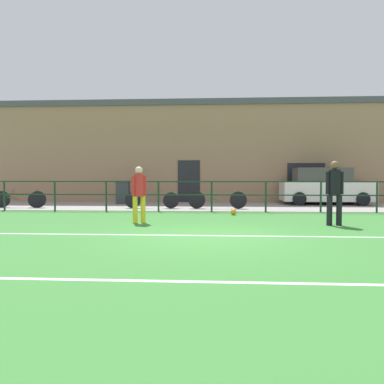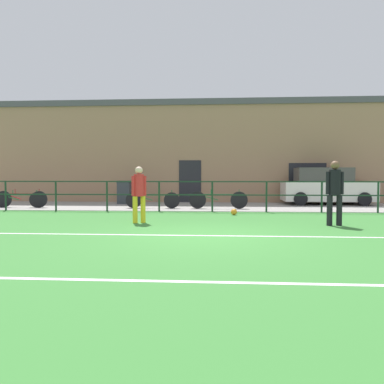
# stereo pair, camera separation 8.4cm
# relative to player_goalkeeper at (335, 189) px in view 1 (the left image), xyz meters

# --- Properties ---
(ground) EXTENTS (60.00, 44.00, 0.04)m
(ground) POSITION_rel_player_goalkeeper_xyz_m (-3.41, -2.15, -1.02)
(ground) COLOR #387A33
(field_line_touchline) EXTENTS (36.00, 0.11, 0.00)m
(field_line_touchline) POSITION_rel_player_goalkeeper_xyz_m (-3.41, -2.07, -1.00)
(field_line_touchline) COLOR white
(field_line_touchline) RESTS_ON ground
(field_line_hash) EXTENTS (36.00, 0.11, 0.00)m
(field_line_hash) POSITION_rel_player_goalkeeper_xyz_m (-3.41, -6.06, -1.00)
(field_line_hash) COLOR white
(field_line_hash) RESTS_ON ground
(pavement_strip) EXTENTS (48.00, 5.00, 0.02)m
(pavement_strip) POSITION_rel_player_goalkeeper_xyz_m (-3.41, 6.35, -0.99)
(pavement_strip) COLOR gray
(pavement_strip) RESTS_ON ground
(perimeter_fence) EXTENTS (36.07, 0.07, 1.15)m
(perimeter_fence) POSITION_rel_player_goalkeeper_xyz_m (-3.41, 3.85, -0.25)
(perimeter_fence) COLOR #193823
(perimeter_fence) RESTS_ON ground
(clubhouse_facade) EXTENTS (28.00, 2.56, 5.14)m
(clubhouse_facade) POSITION_rel_player_goalkeeper_xyz_m (-3.41, 10.05, 1.58)
(clubhouse_facade) COLOR #A37A5B
(clubhouse_facade) RESTS_ON ground
(player_goalkeeper) EXTENTS (0.48, 0.31, 1.76)m
(player_goalkeeper) POSITION_rel_player_goalkeeper_xyz_m (0.00, 0.00, 0.00)
(player_goalkeeper) COLOR black
(player_goalkeeper) RESTS_ON ground
(player_striker) EXTENTS (0.40, 0.28, 1.62)m
(player_striker) POSITION_rel_player_goalkeeper_xyz_m (-5.43, 0.23, -0.08)
(player_striker) COLOR gold
(player_striker) RESTS_ON ground
(soccer_ball_match) EXTENTS (0.21, 0.21, 0.21)m
(soccer_ball_match) POSITION_rel_player_goalkeeper_xyz_m (-2.64, 2.71, -0.89)
(soccer_ball_match) COLOR orange
(soccer_ball_match) RESTS_ON ground
(parked_car_red) EXTENTS (4.04, 1.89, 1.69)m
(parked_car_red) POSITION_rel_player_goalkeeper_xyz_m (1.73, 7.78, -0.19)
(parked_car_red) COLOR silver
(parked_car_red) RESTS_ON pavement_strip
(bicycle_parked_0) EXTENTS (2.22, 0.04, 0.75)m
(bicycle_parked_0) POSITION_rel_player_goalkeeper_xyz_m (-5.87, 5.05, -0.64)
(bicycle_parked_0) COLOR black
(bicycle_parked_0) RESTS_ON pavement_strip
(bicycle_parked_1) EXTENTS (2.15, 0.04, 0.74)m
(bicycle_parked_1) POSITION_rel_player_goalkeeper_xyz_m (-11.50, 5.04, -0.65)
(bicycle_parked_1) COLOR black
(bicycle_parked_1) RESTS_ON pavement_strip
(bicycle_parked_2) EXTENTS (2.36, 0.04, 0.78)m
(bicycle_parked_2) POSITION_rel_player_goalkeeper_xyz_m (-3.20, 5.05, -0.62)
(bicycle_parked_2) COLOR black
(bicycle_parked_2) RESTS_ON pavement_strip
(bicycle_parked_3) EXTENTS (2.22, 0.04, 0.78)m
(bicycle_parked_3) POSITION_rel_player_goalkeeper_xyz_m (-11.40, 5.05, -0.62)
(bicycle_parked_3) COLOR black
(bicycle_parked_3) RESTS_ON pavement_strip
(trash_bin_0) EXTENTS (0.62, 0.53, 1.08)m
(trash_bin_0) POSITION_rel_player_goalkeeper_xyz_m (-7.64, 7.50, -0.43)
(trash_bin_0) COLOR #33383D
(trash_bin_0) RESTS_ON pavement_strip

